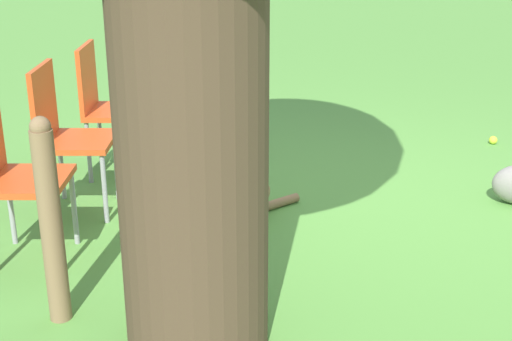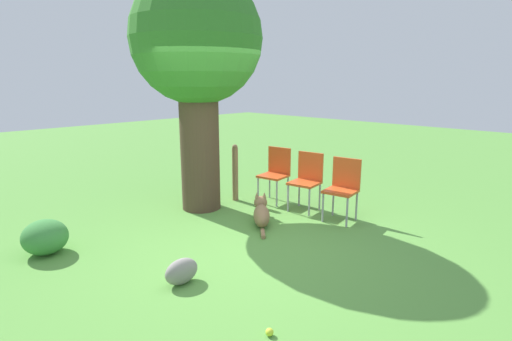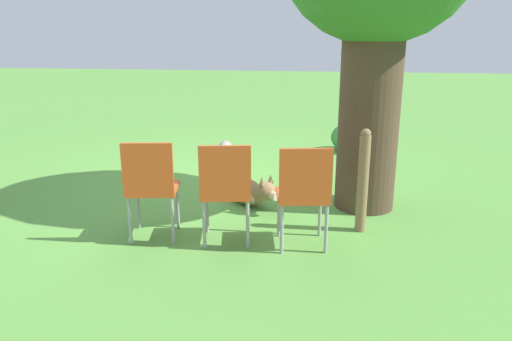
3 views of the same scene
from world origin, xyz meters
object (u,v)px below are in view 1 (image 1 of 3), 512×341
object	(u,v)px
fence_post	(51,221)
red_chair_1	(64,129)
red_chair_0	(105,100)
tennis_ball	(493,140)
dog	(221,201)
red_chair_2	(10,167)

from	to	relation	value
fence_post	red_chair_1	world-z (taller)	fence_post
red_chair_0	tennis_ball	world-z (taller)	red_chair_0
tennis_ball	dog	bearing A→B (deg)	44.77
fence_post	red_chair_0	size ratio (longest dim) A/B	1.06
dog	red_chair_0	world-z (taller)	red_chair_0
red_chair_1	red_chair_0	bearing A→B (deg)	80.30
fence_post	red_chair_0	world-z (taller)	fence_post
fence_post	red_chair_2	distance (m)	0.71
red_chair_0	red_chair_2	size ratio (longest dim) A/B	1.00
dog	red_chair_1	size ratio (longest dim) A/B	0.85
red_chair_2	red_chair_0	bearing A→B (deg)	80.30
tennis_ball	red_chair_2	bearing A→B (deg)	40.55
fence_post	tennis_ball	distance (m)	3.89
dog	red_chair_1	world-z (taller)	red_chair_1
fence_post	tennis_ball	bearing A→B (deg)	-128.88
red_chair_2	tennis_ball	world-z (taller)	red_chair_2
red_chair_0	red_chair_1	distance (m)	0.68
red_chair_2	tennis_ball	distance (m)	3.83
red_chair_1	tennis_ball	distance (m)	3.42
red_chair_1	tennis_ball	bearing A→B (deg)	23.29
red_chair_2	tennis_ball	size ratio (longest dim) A/B	13.75
red_chair_0	red_chair_2	xyz separation A→B (m)	(0.03, 1.36, 0.00)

